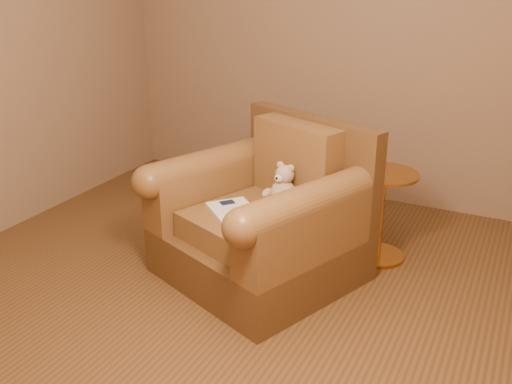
% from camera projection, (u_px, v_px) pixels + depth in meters
% --- Properties ---
extents(floor, '(4.00, 4.00, 0.00)m').
position_uv_depth(floor, '(228.00, 302.00, 3.40)').
color(floor, brown).
rests_on(floor, ground).
extents(room, '(4.02, 4.02, 2.71)m').
position_uv_depth(room, '(221.00, 0.00, 2.76)').
color(room, '#8A6F55').
rests_on(room, ground).
extents(armchair, '(1.38, 1.35, 0.97)m').
position_uv_depth(armchair, '(265.00, 219.00, 3.60)').
color(armchair, brown).
rests_on(armchair, floor).
extents(teddy_bear, '(0.20, 0.23, 0.28)m').
position_uv_depth(teddy_bear, '(282.00, 190.00, 3.55)').
color(teddy_bear, tan).
rests_on(teddy_bear, armchair).
extents(guidebook, '(0.49, 0.47, 0.03)m').
position_uv_depth(guidebook, '(236.00, 214.00, 3.41)').
color(guidebook, beige).
rests_on(guidebook, armchair).
extents(side_table, '(0.44, 0.44, 0.62)m').
position_uv_depth(side_table, '(381.00, 213.00, 3.80)').
color(side_table, '#BB8133').
rests_on(side_table, floor).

